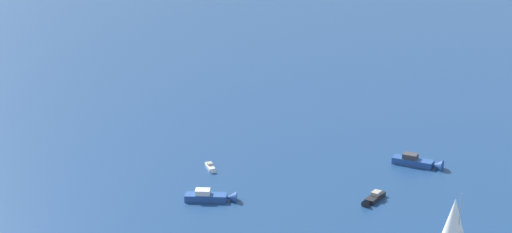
{
  "coord_description": "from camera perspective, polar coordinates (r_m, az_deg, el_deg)",
  "views": [
    {
      "loc": [
        -67.24,
        113.83,
        67.03
      ],
      "look_at": [
        -1.05,
        0.64,
        24.07
      ],
      "focal_mm": 58.73,
      "sensor_mm": 36.0,
      "label": 1
    }
  ],
  "objects": [
    {
      "name": "motorboat_inshore",
      "position": [
        185.79,
        11.09,
        -3.08
      ],
      "size": [
        11.08,
        3.51,
        3.17
      ],
      "color": "#23478C",
      "rests_on": "ground_plane"
    },
    {
      "name": "motorboat_far_port",
      "position": [
        165.46,
        -2.94,
        -5.48
      ],
      "size": [
        10.25,
        6.99,
        2.96
      ],
      "color": "#23478C",
      "rests_on": "ground_plane"
    },
    {
      "name": "motorboat_trailing",
      "position": [
        166.51,
        7.97,
        -5.57
      ],
      "size": [
        2.27,
        7.31,
        2.09
      ],
      "color": "black",
      "rests_on": "ground_plane"
    },
    {
      "name": "motorboat_far_stbd",
      "position": [
        180.99,
        -3.1,
        -3.49
      ],
      "size": [
        4.64,
        4.49,
        1.49
      ],
      "color": "white",
      "rests_on": "ground_plane"
    },
    {
      "name": "sailboat_offshore",
      "position": [
        145.81,
        13.32,
        -7.34
      ],
      "size": [
        9.52,
        6.97,
        12.06
      ],
      "color": "#23478C",
      "rests_on": "ground_plane"
    }
  ]
}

